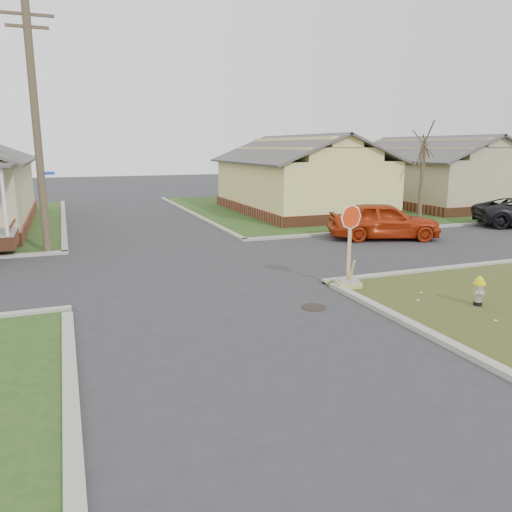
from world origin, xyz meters
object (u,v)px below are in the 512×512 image
object	(u,v)px
utility_pole	(36,127)
red_sedan	(384,221)
stop_sign	(348,269)
fire_hydrant	(479,289)

from	to	relation	value
utility_pole	red_sedan	size ratio (longest dim) A/B	1.89
stop_sign	red_sedan	size ratio (longest dim) A/B	0.50
red_sedan	fire_hydrant	bearing A→B (deg)	178.80
utility_pole	red_sedan	distance (m)	14.33
fire_hydrant	stop_sign	bearing A→B (deg)	116.88
stop_sign	fire_hydrant	bearing A→B (deg)	-37.53
utility_pole	stop_sign	xyz separation A→B (m)	(8.14, -8.14, -4.10)
utility_pole	stop_sign	world-z (taller)	utility_pole
fire_hydrant	red_sedan	world-z (taller)	red_sedan
fire_hydrant	red_sedan	size ratio (longest dim) A/B	0.16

